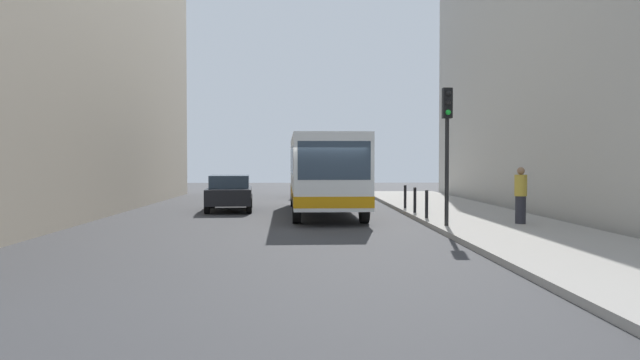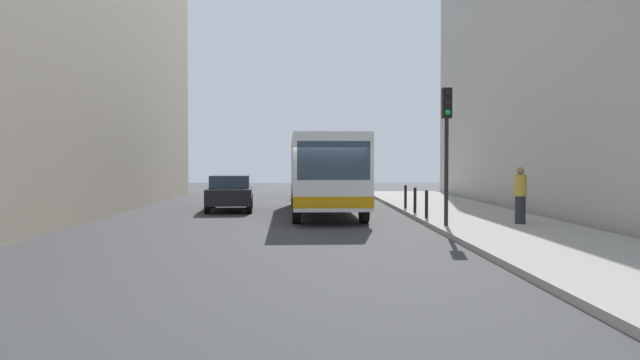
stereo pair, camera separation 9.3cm
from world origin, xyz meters
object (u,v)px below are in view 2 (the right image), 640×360
at_px(traffic_light, 447,130).
at_px(bollard_near, 427,204).
at_px(car_behind_bus, 312,183).
at_px(bus, 324,170).
at_px(bollard_far, 405,197).
at_px(car_beside_bus, 230,192).
at_px(bollard_mid, 415,200).
at_px(pedestrian_near_signal, 520,195).

relative_size(traffic_light, bollard_near, 4.32).
distance_m(car_behind_bus, bollard_near, 15.82).
bearing_deg(car_behind_bus, bus, 95.09).
bearing_deg(traffic_light, bollard_far, 90.81).
bearing_deg(traffic_light, bus, 118.44).
distance_m(bus, car_beside_bus, 4.29).
xyz_separation_m(bollard_mid, pedestrian_near_signal, (2.52, -4.21, 0.40)).
relative_size(car_behind_bus, bollard_near, 4.74).
relative_size(car_beside_bus, pedestrian_near_signal, 2.59).
distance_m(bus, bollard_far, 3.59).
height_order(car_behind_bus, bollard_near, car_behind_bus).
relative_size(car_beside_bus, bollard_far, 4.75).
height_order(car_beside_bus, car_behind_bus, same).
distance_m(car_beside_bus, traffic_light, 11.05).
relative_size(bollard_near, bollard_far, 1.00).
xyz_separation_m(car_beside_bus, bollard_far, (7.24, -0.92, -0.16)).
bearing_deg(car_beside_bus, pedestrian_near_signal, 138.82).
bearing_deg(car_beside_bus, car_behind_bus, -113.67).
height_order(bollard_near, pedestrian_near_signal, pedestrian_near_signal).
relative_size(car_beside_bus, bollard_near, 4.75).
relative_size(bus, bollard_far, 11.66).
height_order(traffic_light, bollard_far, traffic_light).
distance_m(car_beside_bus, bollard_near, 9.04).
bearing_deg(bus, car_behind_bus, -89.79).
distance_m(bollard_mid, pedestrian_near_signal, 4.93).
relative_size(car_beside_bus, bollard_mid, 4.75).
distance_m(bollard_near, bollard_far, 4.49).
height_order(bus, pedestrian_near_signal, bus).
bearing_deg(car_beside_bus, traffic_light, 128.59).
xyz_separation_m(car_beside_bus, bollard_mid, (7.24, -3.17, -0.16)).
relative_size(bollard_far, pedestrian_near_signal, 0.54).
bearing_deg(bollard_far, pedestrian_near_signal, -68.65).
bearing_deg(bollard_far, bollard_near, -90.00).
bearing_deg(bollard_far, car_beside_bus, 172.72).
distance_m(bus, bollard_mid, 3.88).
bearing_deg(bollard_near, traffic_light, -87.75).
xyz_separation_m(car_beside_bus, traffic_light, (7.34, -7.96, 2.22)).
xyz_separation_m(car_behind_bus, pedestrian_near_signal, (6.21, -17.35, 0.24)).
relative_size(traffic_light, pedestrian_near_signal, 2.35).
xyz_separation_m(traffic_light, bollard_mid, (-0.10, 4.79, -2.38)).
relative_size(car_behind_bus, bollard_far, 4.74).
bearing_deg(car_behind_bus, bollard_far, 112.16).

